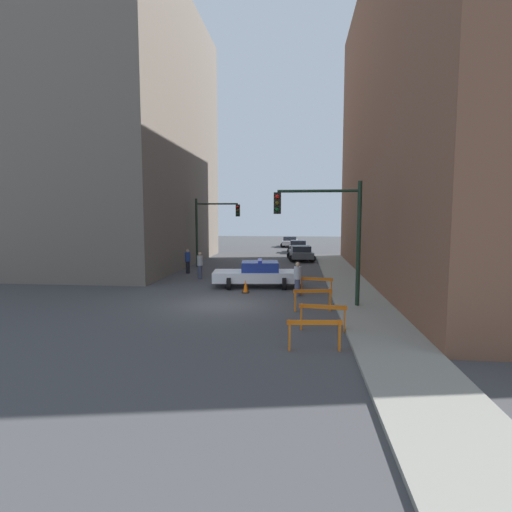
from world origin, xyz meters
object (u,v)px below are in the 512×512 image
at_px(traffic_light_near, 331,224).
at_px(barrier_mid, 323,313).
at_px(parked_car_mid, 298,246).
at_px(pedestrian_crossing, 200,265).
at_px(pedestrian_sidewalk, 298,278).
at_px(parked_car_far, 290,242).
at_px(pedestrian_corner, 188,261).
at_px(parked_car_near, 301,253).
at_px(barrier_corner, 316,283).
at_px(police_car, 257,274).
at_px(barrier_back, 313,296).
at_px(traffic_cone, 246,287).
at_px(barrier_front, 314,330).
at_px(traffic_light_far, 211,222).

xyz_separation_m(traffic_light_near, barrier_mid, (-0.47, -3.56, -2.91)).
relative_size(parked_car_mid, pedestrian_crossing, 2.61).
bearing_deg(traffic_light_near, pedestrian_sidewalk, 119.86).
height_order(parked_car_mid, pedestrian_sidewalk, pedestrian_sidewalk).
bearing_deg(parked_car_far, pedestrian_corner, -103.69).
distance_m(parked_car_near, barrier_corner, 15.53).
xyz_separation_m(pedestrian_crossing, barrier_corner, (6.98, -4.64, -0.24)).
bearing_deg(pedestrian_crossing, pedestrian_corner, 1.27).
xyz_separation_m(police_car, parked_car_far, (1.09, 29.00, -0.05)).
relative_size(traffic_light_near, barrier_mid, 3.26).
relative_size(parked_car_mid, barrier_back, 2.74).
bearing_deg(traffic_cone, barrier_front, -69.53).
bearing_deg(barrier_corner, barrier_back, -94.98).
distance_m(pedestrian_sidewalk, barrier_front, 7.99).
height_order(barrier_front, barrier_mid, same).
bearing_deg(police_car, traffic_light_near, -148.18).
relative_size(pedestrian_sidewalk, barrier_mid, 1.04).
relative_size(parked_car_far, barrier_mid, 2.71).
xyz_separation_m(traffic_light_near, pedestrian_crossing, (-7.42, 7.11, -2.67)).
xyz_separation_m(parked_car_mid, pedestrian_sidewalk, (0.03, -23.32, 0.19)).
bearing_deg(barrier_back, parked_car_far, 92.93).
distance_m(barrier_back, traffic_cone, 4.85).
bearing_deg(traffic_light_far, barrier_mid, -65.38).
distance_m(pedestrian_sidewalk, barrier_corner, 0.96).
height_order(parked_car_far, barrier_corner, parked_car_far).
distance_m(traffic_light_far, police_car, 9.85).
bearing_deg(barrier_mid, pedestrian_crossing, 123.08).
bearing_deg(pedestrian_corner, barrier_front, -72.12).
relative_size(parked_car_mid, barrier_corner, 2.73).
height_order(barrier_corner, traffic_cone, barrier_corner).
xyz_separation_m(parked_car_far, barrier_back, (1.75, -34.30, -0.06)).
height_order(traffic_light_near, traffic_cone, traffic_light_near).
relative_size(police_car, barrier_corner, 3.06).
relative_size(pedestrian_corner, traffic_cone, 2.53).
relative_size(parked_car_mid, barrier_front, 2.72).
relative_size(parked_car_far, pedestrian_sidewalk, 2.61).
xyz_separation_m(traffic_light_far, barrier_front, (7.21, -18.54, -2.78)).
relative_size(traffic_light_near, parked_car_mid, 1.20).
distance_m(traffic_light_far, pedestrian_crossing, 6.38).
relative_size(pedestrian_crossing, pedestrian_corner, 1.00).
distance_m(parked_car_far, pedestrian_corner, 25.10).
relative_size(parked_car_near, barrier_front, 2.79).
distance_m(parked_car_near, parked_car_far, 15.64).
height_order(pedestrian_corner, barrier_front, pedestrian_corner).
bearing_deg(pedestrian_crossing, traffic_light_near, -165.15).
distance_m(police_car, barrier_front, 10.53).
height_order(traffic_light_far, barrier_back, traffic_light_far).
distance_m(parked_car_far, barrier_mid, 37.19).
height_order(parked_car_near, barrier_back, parked_car_near).
height_order(pedestrian_crossing, barrier_corner, pedestrian_crossing).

